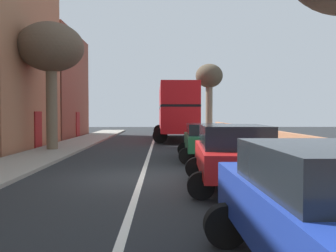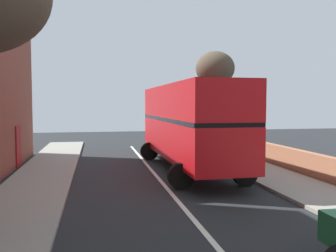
% 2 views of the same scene
% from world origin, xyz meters
% --- Properties ---
extents(double_decker_bus, '(3.68, 10.71, 4.06)m').
position_xyz_m(double_decker_bus, '(1.70, 16.53, 2.35)').
color(double_decker_bus, red).
rests_on(double_decker_bus, ground).
extents(street_tree_right_1, '(2.51, 2.51, 6.46)m').
position_xyz_m(street_tree_right_1, '(4.98, 22.25, 5.12)').
color(street_tree_right_1, '#7A6B56').
rests_on(street_tree_right_1, sidewalk_right).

